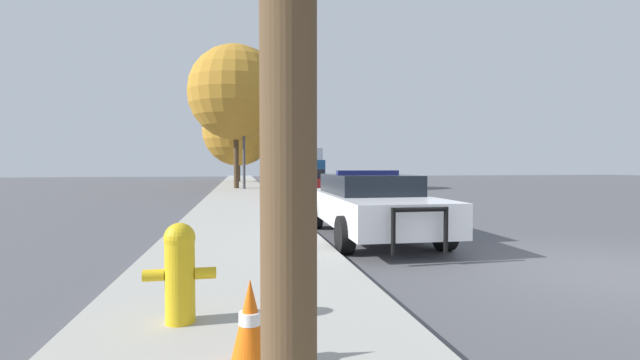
% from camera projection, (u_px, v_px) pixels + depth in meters
% --- Properties ---
extents(ground_plane, '(110.00, 110.00, 0.00)m').
position_uv_depth(ground_plane, '(616.00, 273.00, 5.93)').
color(ground_plane, '#4F4F54').
extents(sidewalk_left, '(3.00, 110.00, 0.13)m').
position_uv_depth(sidewalk_left, '(243.00, 288.00, 4.99)').
color(sidewalk_left, '#A3A099').
rests_on(sidewalk_left, ground_plane).
extents(police_car, '(2.09, 4.99, 1.40)m').
position_uv_depth(police_car, '(370.00, 203.00, 8.88)').
color(police_car, white).
rests_on(police_car, ground_plane).
extents(fire_hydrant, '(0.61, 0.27, 0.87)m').
position_uv_depth(fire_hydrant, '(180.00, 270.00, 3.71)').
color(fire_hydrant, gold).
rests_on(fire_hydrant, sidewalk_left).
extents(traffic_light, '(4.20, 0.35, 4.93)m').
position_uv_depth(traffic_light, '(273.00, 129.00, 25.42)').
color(traffic_light, '#424247').
rests_on(traffic_light, sidewalk_left).
extents(car_background_midblock, '(1.92, 4.29, 1.34)m').
position_uv_depth(car_background_midblock, '(305.00, 182.00, 19.63)').
color(car_background_midblock, maroon).
rests_on(car_background_midblock, ground_plane).
extents(box_truck, '(2.93, 6.83, 3.28)m').
position_uv_depth(box_truck, '(309.00, 164.00, 45.02)').
color(box_truck, navy).
rests_on(box_truck, ground_plane).
extents(tree_sidewalk_far, '(6.06, 6.06, 7.42)m').
position_uv_depth(tree_sidewalk_far, '(238.00, 131.00, 36.74)').
color(tree_sidewalk_far, '#4C3823').
rests_on(tree_sidewalk_far, sidewalk_left).
extents(tree_sidewalk_mid, '(5.70, 5.70, 8.60)m').
position_uv_depth(tree_sidewalk_mid, '(236.00, 93.00, 25.70)').
color(tree_sidewalk_mid, '#4C3823').
rests_on(tree_sidewalk_mid, sidewalk_left).
extents(traffic_cone, '(0.28, 0.28, 0.60)m').
position_uv_depth(traffic_cone, '(250.00, 322.00, 2.91)').
color(traffic_cone, orange).
rests_on(traffic_cone, sidewalk_left).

